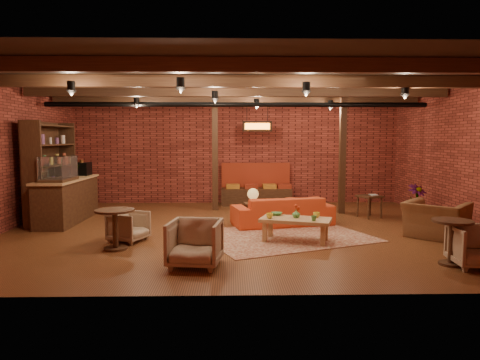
{
  "coord_description": "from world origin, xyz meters",
  "views": [
    {
      "loc": [
        -0.16,
        -9.28,
        1.99
      ],
      "look_at": [
        0.04,
        0.2,
        1.08
      ],
      "focal_mm": 32.0,
      "sensor_mm": 36.0,
      "label": 1
    }
  ],
  "objects_px": {
    "armchair_right": "(436,214)",
    "armchair_far": "(477,245)",
    "coffee_table": "(295,221)",
    "side_table_lamp": "(253,197)",
    "armchair_a": "(129,225)",
    "armchair_b": "(195,241)",
    "round_table_right": "(452,235)",
    "round_table_left": "(115,222)",
    "side_table_book": "(370,197)",
    "sofa": "(282,211)",
    "plant_tall": "(418,167)"
  },
  "relations": [
    {
      "from": "armchair_right",
      "to": "armchair_far",
      "type": "distance_m",
      "value": 2.03
    },
    {
      "from": "armchair_far",
      "to": "armchair_right",
      "type": "bearing_deg",
      "value": 85.83
    },
    {
      "from": "coffee_table",
      "to": "side_table_lamp",
      "type": "height_order",
      "value": "side_table_lamp"
    },
    {
      "from": "armchair_a",
      "to": "armchair_b",
      "type": "xyz_separation_m",
      "value": [
        1.43,
        -1.67,
        0.08
      ]
    },
    {
      "from": "armchair_right",
      "to": "round_table_right",
      "type": "relative_size",
      "value": 1.56
    },
    {
      "from": "round_table_right",
      "to": "coffee_table",
      "type": "bearing_deg",
      "value": 144.4
    },
    {
      "from": "side_table_lamp",
      "to": "armchair_right",
      "type": "distance_m",
      "value": 3.93
    },
    {
      "from": "side_table_lamp",
      "to": "armchair_b",
      "type": "xyz_separation_m",
      "value": [
        -1.08,
        -3.36,
        -0.23
      ]
    },
    {
      "from": "round_table_left",
      "to": "armchair_right",
      "type": "height_order",
      "value": "armchair_right"
    },
    {
      "from": "armchair_b",
      "to": "armchair_far",
      "type": "height_order",
      "value": "armchair_b"
    },
    {
      "from": "armchair_b",
      "to": "armchair_far",
      "type": "distance_m",
      "value": 4.37
    },
    {
      "from": "armchair_a",
      "to": "armchair_right",
      "type": "bearing_deg",
      "value": -64.76
    },
    {
      "from": "armchair_a",
      "to": "round_table_right",
      "type": "bearing_deg",
      "value": -83.41
    },
    {
      "from": "round_table_left",
      "to": "coffee_table",
      "type": "bearing_deg",
      "value": 9.35
    },
    {
      "from": "coffee_table",
      "to": "round_table_left",
      "type": "xyz_separation_m",
      "value": [
        -3.33,
        -0.55,
        0.09
      ]
    },
    {
      "from": "round_table_left",
      "to": "armchair_b",
      "type": "bearing_deg",
      "value": -34.8
    },
    {
      "from": "armchair_a",
      "to": "armchair_right",
      "type": "relative_size",
      "value": 0.57
    },
    {
      "from": "side_table_lamp",
      "to": "armchair_b",
      "type": "bearing_deg",
      "value": -107.81
    },
    {
      "from": "side_table_lamp",
      "to": "armchair_a",
      "type": "relative_size",
      "value": 1.3
    },
    {
      "from": "side_table_book",
      "to": "armchair_right",
      "type": "bearing_deg",
      "value": -74.34
    },
    {
      "from": "armchair_right",
      "to": "side_table_lamp",
      "type": "bearing_deg",
      "value": 21.06
    },
    {
      "from": "sofa",
      "to": "side_table_lamp",
      "type": "height_order",
      "value": "side_table_lamp"
    },
    {
      "from": "coffee_table",
      "to": "round_table_left",
      "type": "distance_m",
      "value": 3.37
    },
    {
      "from": "side_table_lamp",
      "to": "side_table_book",
      "type": "bearing_deg",
      "value": 13.71
    },
    {
      "from": "armchair_b",
      "to": "armchair_far",
      "type": "relative_size",
      "value": 1.12
    },
    {
      "from": "round_table_right",
      "to": "round_table_left",
      "type": "bearing_deg",
      "value": 169.24
    },
    {
      "from": "round_table_left",
      "to": "armchair_a",
      "type": "height_order",
      "value": "round_table_left"
    },
    {
      "from": "armchair_far",
      "to": "round_table_right",
      "type": "bearing_deg",
      "value": 160.74
    },
    {
      "from": "round_table_left",
      "to": "armchair_right",
      "type": "bearing_deg",
      "value": 7.27
    },
    {
      "from": "side_table_book",
      "to": "armchair_far",
      "type": "xyz_separation_m",
      "value": [
        0.3,
        -4.23,
        -0.16
      ]
    },
    {
      "from": "round_table_left",
      "to": "armchair_right",
      "type": "relative_size",
      "value": 0.65
    },
    {
      "from": "round_table_left",
      "to": "armchair_a",
      "type": "distance_m",
      "value": 0.64
    },
    {
      "from": "plant_tall",
      "to": "round_table_left",
      "type": "bearing_deg",
      "value": -157.92
    },
    {
      "from": "side_table_lamp",
      "to": "armchair_far",
      "type": "distance_m",
      "value": 4.81
    },
    {
      "from": "round_table_left",
      "to": "plant_tall",
      "type": "height_order",
      "value": "plant_tall"
    },
    {
      "from": "round_table_left",
      "to": "plant_tall",
      "type": "distance_m",
      "value": 7.22
    },
    {
      "from": "armchair_far",
      "to": "armchair_b",
      "type": "bearing_deg",
      "value": -176.66
    },
    {
      "from": "sofa",
      "to": "plant_tall",
      "type": "bearing_deg",
      "value": 176.34
    },
    {
      "from": "side_table_lamp",
      "to": "plant_tall",
      "type": "height_order",
      "value": "plant_tall"
    },
    {
      "from": "sofa",
      "to": "armchair_b",
      "type": "distance_m",
      "value": 3.64
    },
    {
      "from": "side_table_lamp",
      "to": "armchair_a",
      "type": "bearing_deg",
      "value": -146.01
    },
    {
      "from": "side_table_book",
      "to": "coffee_table",
      "type": "bearing_deg",
      "value": -132.4
    },
    {
      "from": "coffee_table",
      "to": "round_table_right",
      "type": "bearing_deg",
      "value": -35.6
    },
    {
      "from": "armchair_a",
      "to": "sofa",
      "type": "bearing_deg",
      "value": -40.9
    },
    {
      "from": "round_table_right",
      "to": "plant_tall",
      "type": "relative_size",
      "value": 0.27
    },
    {
      "from": "round_table_left",
      "to": "round_table_right",
      "type": "relative_size",
      "value": 1.02
    },
    {
      "from": "sofa",
      "to": "side_table_book",
      "type": "height_order",
      "value": "sofa"
    },
    {
      "from": "round_table_left",
      "to": "side_table_book",
      "type": "relative_size",
      "value": 1.09
    },
    {
      "from": "coffee_table",
      "to": "armchair_a",
      "type": "bearing_deg",
      "value": 178.91
    },
    {
      "from": "sofa",
      "to": "armchair_a",
      "type": "relative_size",
      "value": 3.55
    }
  ]
}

